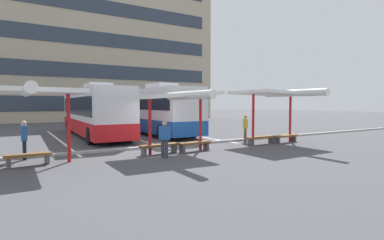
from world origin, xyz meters
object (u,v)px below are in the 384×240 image
object	(u,v)px
bench_1	(159,147)
waiting_passenger_0	(24,137)
bench_3	(261,138)
coach_bus_0	(94,113)
bench_0	(28,157)
waiting_passenger_2	(245,126)
bench_4	(285,137)
waiting_shelter_2	(277,94)
coach_bus_1	(154,111)
bench_2	(195,144)
waiting_shelter_1	(179,97)
waiting_shelter_0	(27,92)
waiting_passenger_1	(165,137)

from	to	relation	value
bench_1	waiting_passenger_0	distance (m)	5.56
bench_1	bench_3	xyz separation A→B (m)	(6.28, -0.00, 0.00)
coach_bus_0	bench_0	bearing A→B (deg)	-116.14
waiting_passenger_2	bench_4	bearing A→B (deg)	-40.26
waiting_passenger_2	waiting_shelter_2	bearing A→B (deg)	-61.19
coach_bus_1	bench_2	world-z (taller)	coach_bus_1
waiting_shelter_1	bench_2	bearing A→B (deg)	6.00
waiting_shelter_1	bench_1	world-z (taller)	waiting_shelter_1
waiting_shelter_2	waiting_passenger_0	size ratio (longest dim) A/B	3.22
waiting_shelter_1	bench_2	distance (m)	2.45
coach_bus_0	coach_bus_1	xyz separation A→B (m)	(4.20, -0.83, 0.05)
bench_2	waiting_passenger_2	world-z (taller)	waiting_passenger_2
coach_bus_0	bench_2	xyz separation A→B (m)	(2.57, -9.34, -1.32)
bench_1	bench_2	bearing A→B (deg)	-4.37
bench_3	waiting_shelter_0	bearing A→B (deg)	-179.22
waiting_shelter_1	bench_2	xyz separation A→B (m)	(0.90, 0.09, -2.27)
bench_3	bench_1	bearing A→B (deg)	179.96
bench_2	bench_4	bearing A→B (deg)	-0.27
coach_bus_1	waiting_passenger_1	size ratio (longest dim) A/B	6.79
bench_4	waiting_passenger_1	xyz separation A→B (m)	(-8.30, -0.84, 0.55)
coach_bus_1	bench_3	world-z (taller)	coach_bus_1
bench_1	waiting_passenger_2	size ratio (longest dim) A/B	1.18
coach_bus_1	bench_1	bearing A→B (deg)	-112.26
bench_0	bench_4	distance (m)	13.32
waiting_shelter_1	waiting_passenger_1	size ratio (longest dim) A/B	2.75
coach_bus_0	waiting_passenger_2	bearing A→B (deg)	-48.03
waiting_shelter_0	bench_1	size ratio (longest dim) A/B	2.56
bench_2	bench_1	bearing A→B (deg)	175.63
bench_0	waiting_passenger_0	world-z (taller)	waiting_passenger_0
bench_1	bench_2	world-z (taller)	same
waiting_shelter_0	waiting_shelter_1	bearing A→B (deg)	-0.66
bench_2	waiting_shelter_2	size ratio (longest dim) A/B	0.35
bench_2	waiting_passenger_2	size ratio (longest dim) A/B	1.14
waiting_shelter_1	coach_bus_1	bearing A→B (deg)	73.63
bench_3	waiting_passenger_2	xyz separation A→B (m)	(0.01, 1.35, 0.58)
coach_bus_1	bench_0	xyz separation A→B (m)	(-8.66, -8.26, -1.37)
bench_1	waiting_shelter_2	world-z (taller)	waiting_shelter_2
waiting_shelter_0	bench_1	distance (m)	5.75
coach_bus_0	waiting_shelter_0	size ratio (longest dim) A/B	2.50
bench_3	waiting_passenger_0	world-z (taller)	waiting_passenger_0
coach_bus_0	bench_0	xyz separation A→B (m)	(-4.46, -9.10, -1.32)
bench_1	bench_3	size ratio (longest dim) A/B	0.98
coach_bus_1	waiting_shelter_0	bearing A→B (deg)	-135.45
waiting_shelter_1	waiting_passenger_2	xyz separation A→B (m)	(5.39, 1.58, -1.69)
coach_bus_0	bench_3	size ratio (longest dim) A/B	6.28
coach_bus_0	bench_4	bearing A→B (deg)	-46.62
coach_bus_1	waiting_shelter_2	size ratio (longest dim) A/B	2.06
bench_4	waiting_passenger_2	bearing A→B (deg)	139.74
bench_3	coach_bus_0	bearing A→B (deg)	127.46
waiting_shelter_0	waiting_passenger_1	distance (m)	5.40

